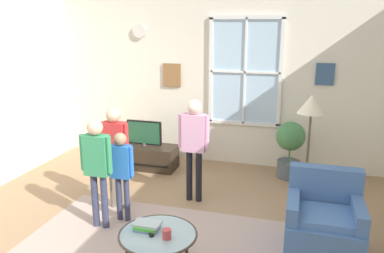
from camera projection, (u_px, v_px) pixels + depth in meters
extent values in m
cube|color=#9E7A56|center=(148.00, 253.00, 4.08)|extent=(6.21, 6.57, 0.02)
cube|color=silver|center=(214.00, 82.00, 6.55)|extent=(5.61, 0.12, 2.80)
cube|color=silver|center=(245.00, 72.00, 6.29)|extent=(1.15, 0.02, 1.73)
cube|color=white|center=(247.00, 17.00, 6.05)|extent=(1.21, 0.04, 0.06)
cube|color=white|center=(243.00, 123.00, 6.49)|extent=(1.21, 0.04, 0.06)
cube|color=white|center=(211.00, 71.00, 6.42)|extent=(0.06, 0.04, 1.73)
cube|color=white|center=(281.00, 73.00, 6.11)|extent=(0.06, 0.04, 1.73)
cube|color=white|center=(245.00, 72.00, 6.27)|extent=(0.03, 0.04, 1.73)
cube|color=white|center=(245.00, 72.00, 6.27)|extent=(1.15, 0.04, 0.03)
cube|color=olive|center=(172.00, 75.00, 6.64)|extent=(0.32, 0.03, 0.40)
cube|color=#38567A|center=(325.00, 74.00, 5.94)|extent=(0.28, 0.03, 0.34)
cylinder|color=silver|center=(139.00, 31.00, 6.60)|extent=(0.24, 0.04, 0.24)
cube|color=#2D2319|center=(145.00, 156.00, 6.47)|extent=(1.08, 0.46, 0.39)
cube|color=black|center=(139.00, 164.00, 6.27)|extent=(0.97, 0.02, 0.02)
cylinder|color=#4C4C4C|center=(145.00, 144.00, 6.42)|extent=(0.08, 0.08, 0.05)
cube|color=black|center=(144.00, 132.00, 6.37)|extent=(0.60, 0.05, 0.40)
cube|color=#1E4C33|center=(144.00, 133.00, 6.34)|extent=(0.56, 0.01, 0.36)
cube|color=#476B9E|center=(322.00, 236.00, 4.00)|extent=(0.76, 0.72, 0.42)
cube|color=#476B9E|center=(325.00, 186.00, 4.16)|extent=(0.76, 0.16, 0.45)
cube|color=#476B9E|center=(293.00, 205.00, 4.00)|extent=(0.12, 0.65, 0.20)
cube|color=#476B9E|center=(359.00, 213.00, 3.83)|extent=(0.12, 0.65, 0.20)
cube|color=#4D73AA|center=(325.00, 217.00, 3.89)|extent=(0.61, 0.50, 0.08)
cylinder|color=#99B2B7|center=(158.00, 234.00, 3.66)|extent=(0.74, 0.74, 0.02)
torus|color=#3F3328|center=(158.00, 234.00, 3.66)|extent=(0.77, 0.77, 0.02)
cylinder|color=#33281E|center=(146.00, 238.00, 3.98)|extent=(0.04, 0.04, 0.40)
cylinder|color=#33281E|center=(187.00, 245.00, 3.86)|extent=(0.04, 0.04, 0.40)
cube|color=#7D8ECB|center=(147.00, 228.00, 3.74)|extent=(0.22, 0.18, 0.02)
cube|color=green|center=(147.00, 226.00, 3.73)|extent=(0.22, 0.19, 0.03)
cube|color=#ABBAB7|center=(147.00, 224.00, 3.73)|extent=(0.26, 0.16, 0.02)
cylinder|color=#BF3F3F|center=(167.00, 234.00, 3.57)|extent=(0.08, 0.08, 0.09)
cube|color=black|center=(150.00, 233.00, 3.65)|extent=(0.11, 0.14, 0.02)
cylinder|color=#333851|center=(95.00, 200.00, 4.54)|extent=(0.08, 0.08, 0.67)
cylinder|color=#333851|center=(105.00, 202.00, 4.50)|extent=(0.08, 0.08, 0.67)
cube|color=#338C59|center=(97.00, 155.00, 4.37)|extent=(0.29, 0.15, 0.47)
sphere|color=#D8AD8C|center=(95.00, 127.00, 4.29)|extent=(0.18, 0.18, 0.18)
cylinder|color=#338C59|center=(83.00, 152.00, 4.39)|extent=(0.06, 0.06, 0.43)
cylinder|color=#338C59|center=(109.00, 155.00, 4.30)|extent=(0.06, 0.06, 0.43)
cylinder|color=black|center=(189.00, 175.00, 5.23)|extent=(0.09, 0.09, 0.71)
cylinder|color=black|center=(199.00, 176.00, 5.19)|extent=(0.09, 0.09, 0.71)
cube|color=#DB9EBC|center=(194.00, 133.00, 5.05)|extent=(0.31, 0.16, 0.51)
sphere|color=beige|center=(194.00, 107.00, 4.96)|extent=(0.19, 0.19, 0.19)
cylinder|color=#DB9EBC|center=(181.00, 130.00, 5.08)|extent=(0.06, 0.06, 0.46)
cylinder|color=#DB9EBC|center=(207.00, 132.00, 4.98)|extent=(0.06, 0.06, 0.46)
cylinder|color=#333851|center=(119.00, 198.00, 4.70)|extent=(0.07, 0.07, 0.57)
cylinder|color=#333851|center=(127.00, 199.00, 4.67)|extent=(0.07, 0.07, 0.57)
cube|color=blue|center=(121.00, 162.00, 4.56)|extent=(0.25, 0.13, 0.40)
sphere|color=#A87A5B|center=(120.00, 139.00, 4.49)|extent=(0.15, 0.15, 0.15)
cylinder|color=blue|center=(109.00, 159.00, 4.58)|extent=(0.05, 0.05, 0.36)
cylinder|color=blue|center=(131.00, 162.00, 4.50)|extent=(0.05, 0.05, 0.36)
cylinder|color=#726656|center=(113.00, 183.00, 5.03)|extent=(0.08, 0.08, 0.68)
cylinder|color=#726656|center=(121.00, 184.00, 4.99)|extent=(0.08, 0.08, 0.68)
cube|color=red|center=(115.00, 141.00, 4.86)|extent=(0.29, 0.15, 0.48)
sphere|color=#D8AD8C|center=(113.00, 115.00, 4.77)|extent=(0.18, 0.18, 0.18)
cylinder|color=red|center=(102.00, 138.00, 4.88)|extent=(0.06, 0.06, 0.44)
cylinder|color=red|center=(126.00, 140.00, 4.79)|extent=(0.06, 0.06, 0.44)
cylinder|color=#4C565B|center=(288.00, 169.00, 6.06)|extent=(0.36, 0.36, 0.27)
cylinder|color=#4C7238|center=(289.00, 155.00, 6.01)|extent=(0.02, 0.02, 0.18)
sphere|color=#437D46|center=(291.00, 136.00, 5.93)|extent=(0.45, 0.45, 0.45)
cylinder|color=black|center=(302.00, 218.00, 4.77)|extent=(0.26, 0.26, 0.03)
cylinder|color=brown|center=(306.00, 168.00, 4.60)|extent=(0.03, 0.03, 1.37)
cone|color=beige|center=(312.00, 104.00, 4.40)|extent=(0.32, 0.32, 0.22)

